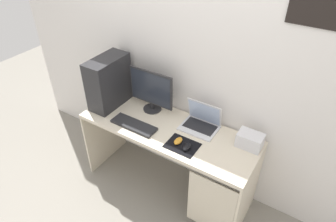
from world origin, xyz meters
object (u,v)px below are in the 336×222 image
(projector, at_px, (250,140))
(keyboard, at_px, (134,125))
(laptop, at_px, (201,122))
(mouse_left, at_px, (178,141))
(pc_tower, at_px, (109,82))
(monitor, at_px, (151,91))
(mouse_right, at_px, (187,147))

(projector, distance_m, keyboard, 0.99)
(laptop, xyz_separation_m, mouse_left, (-0.06, -0.29, -0.03))
(pc_tower, xyz_separation_m, monitor, (0.39, 0.12, -0.03))
(monitor, bearing_deg, pc_tower, -162.99)
(monitor, xyz_separation_m, keyboard, (0.01, -0.29, -0.20))
(laptop, relative_size, projector, 1.57)
(pc_tower, relative_size, mouse_right, 4.97)
(monitor, relative_size, keyboard, 1.06)
(laptop, relative_size, keyboard, 0.75)
(mouse_left, bearing_deg, pc_tower, 170.13)
(mouse_left, bearing_deg, laptop, 78.71)
(monitor, bearing_deg, laptop, 2.32)
(monitor, distance_m, keyboard, 0.35)
(pc_tower, xyz_separation_m, keyboard, (0.40, -0.17, -0.23))
(keyboard, bearing_deg, laptop, 31.68)
(laptop, distance_m, keyboard, 0.59)
(keyboard, bearing_deg, projector, 17.41)
(pc_tower, height_order, mouse_left, pc_tower)
(mouse_left, bearing_deg, monitor, 149.26)
(pc_tower, height_order, keyboard, pc_tower)
(mouse_left, bearing_deg, projector, 28.78)
(pc_tower, height_order, projector, pc_tower)
(projector, xyz_separation_m, mouse_left, (-0.50, -0.28, -0.04))
(projector, relative_size, mouse_right, 2.08)
(projector, bearing_deg, mouse_right, -143.52)
(pc_tower, xyz_separation_m, laptop, (0.90, 0.14, -0.19))
(keyboard, distance_m, mouse_left, 0.44)
(projector, height_order, mouse_left, projector)
(monitor, relative_size, projector, 2.22)
(pc_tower, bearing_deg, mouse_left, -9.87)
(laptop, relative_size, mouse_right, 3.27)
(mouse_right, bearing_deg, mouse_left, 165.26)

